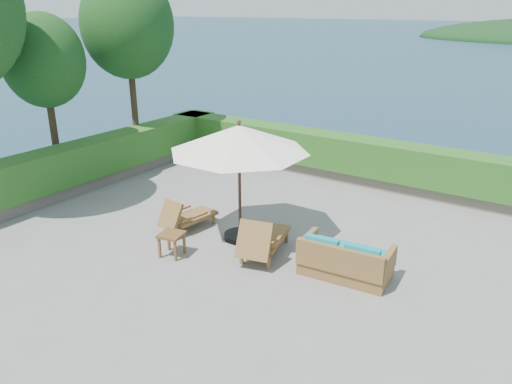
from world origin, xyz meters
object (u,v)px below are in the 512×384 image
Objects in this scene: lounge_left at (185,216)px; wicker_loveseat at (345,261)px; patio_umbrella at (239,140)px; lounge_right at (263,239)px; side_table at (171,237)px.

lounge_left is 4.01m from wicker_loveseat.
patio_umbrella is 2.69× the size of lounge_left.
lounge_left is 2.23m from lounge_right.
patio_umbrella is 2.20× the size of wicker_loveseat.
side_table is at bearing -165.19° from wicker_loveseat.
lounge_right is 1.79m from wicker_loveseat.
patio_umbrella is 2.21× the size of lounge_right.
lounge_right is (0.90, -0.44, -1.89)m from patio_umbrella.
side_table is at bearing -161.34° from lounge_right.
side_table is at bearing -115.49° from patio_umbrella.
side_table is (0.63, -1.14, 0.08)m from lounge_left.
lounge_left is at bearing 163.08° from lounge_right.
side_table is (-0.70, -1.48, -1.88)m from patio_umbrella.
lounge_right is at bearing 5.09° from lounge_left.
wicker_loveseat is at bearing -8.72° from lounge_right.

